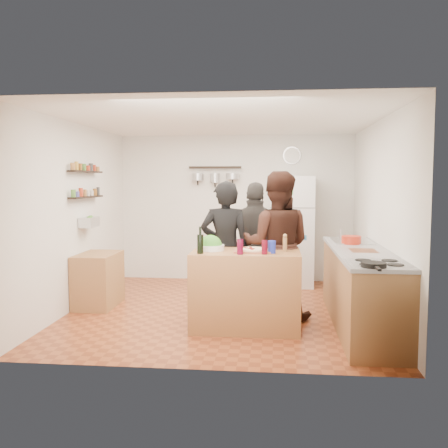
# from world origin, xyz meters

# --- Properties ---
(room_shell) EXTENTS (4.20, 4.20, 4.20)m
(room_shell) POSITION_xyz_m (0.00, 0.39, 1.25)
(room_shell) COLOR brown
(room_shell) RESTS_ON ground
(prep_island) EXTENTS (1.25, 0.72, 0.91)m
(prep_island) POSITION_xyz_m (0.34, -0.77, 0.46)
(prep_island) COLOR #995E38
(prep_island) RESTS_ON floor
(pizza_board) EXTENTS (0.42, 0.34, 0.02)m
(pizza_board) POSITION_xyz_m (0.42, -0.79, 0.92)
(pizza_board) COLOR brown
(pizza_board) RESTS_ON prep_island
(pizza) EXTENTS (0.34, 0.34, 0.02)m
(pizza) POSITION_xyz_m (0.42, -0.79, 0.94)
(pizza) COLOR beige
(pizza) RESTS_ON pizza_board
(salad_bowl) EXTENTS (0.33, 0.33, 0.07)m
(salad_bowl) POSITION_xyz_m (-0.08, -0.72, 0.94)
(salad_bowl) COLOR silver
(salad_bowl) RESTS_ON prep_island
(wine_bottle) EXTENTS (0.07, 0.07, 0.22)m
(wine_bottle) POSITION_xyz_m (-0.16, -0.99, 1.02)
(wine_bottle) COLOR black
(wine_bottle) RESTS_ON prep_island
(wine_glass_near) EXTENTS (0.07, 0.07, 0.17)m
(wine_glass_near) POSITION_xyz_m (0.29, -1.01, 0.99)
(wine_glass_near) COLOR #4F061E
(wine_glass_near) RESTS_ON prep_island
(wine_glass_far) EXTENTS (0.07, 0.07, 0.16)m
(wine_glass_far) POSITION_xyz_m (0.56, -0.97, 0.99)
(wine_glass_far) COLOR #520715
(wine_glass_far) RESTS_ON prep_island
(pepper_mill) EXTENTS (0.05, 0.05, 0.16)m
(pepper_mill) POSITION_xyz_m (0.79, -0.72, 0.99)
(pepper_mill) COLOR olive
(pepper_mill) RESTS_ON prep_island
(salt_canister) EXTENTS (0.09, 0.09, 0.14)m
(salt_canister) POSITION_xyz_m (0.64, -0.89, 0.98)
(salt_canister) COLOR navy
(salt_canister) RESTS_ON prep_island
(person_left) EXTENTS (0.65, 0.44, 1.73)m
(person_left) POSITION_xyz_m (0.05, -0.27, 0.86)
(person_left) COLOR black
(person_left) RESTS_ON floor
(person_center) EXTENTS (0.95, 0.77, 1.84)m
(person_center) POSITION_xyz_m (0.70, -0.27, 0.92)
(person_center) COLOR black
(person_center) RESTS_ON floor
(person_back) EXTENTS (1.04, 0.52, 1.71)m
(person_back) POSITION_xyz_m (0.43, 0.25, 0.85)
(person_back) COLOR #292624
(person_back) RESTS_ON floor
(counter_run) EXTENTS (0.63, 2.63, 0.90)m
(counter_run) POSITION_xyz_m (1.70, -0.55, 0.45)
(counter_run) COLOR #9E7042
(counter_run) RESTS_ON floor
(stove_top) EXTENTS (0.60, 0.62, 0.02)m
(stove_top) POSITION_xyz_m (1.70, -1.50, 0.91)
(stove_top) COLOR white
(stove_top) RESTS_ON counter_run
(skillet) EXTENTS (0.24, 0.24, 0.05)m
(skillet) POSITION_xyz_m (1.60, -1.75, 0.94)
(skillet) COLOR black
(skillet) RESTS_ON stove_top
(sink) EXTENTS (0.50, 0.80, 0.03)m
(sink) POSITION_xyz_m (1.70, 0.30, 0.92)
(sink) COLOR silver
(sink) RESTS_ON counter_run
(cutting_board) EXTENTS (0.30, 0.40, 0.02)m
(cutting_board) POSITION_xyz_m (1.70, -0.62, 0.91)
(cutting_board) COLOR brown
(cutting_board) RESTS_ON counter_run
(red_bowl) EXTENTS (0.25, 0.25, 0.10)m
(red_bowl) POSITION_xyz_m (1.65, -0.02, 0.97)
(red_bowl) COLOR red
(red_bowl) RESTS_ON counter_run
(fridge) EXTENTS (0.70, 0.68, 1.80)m
(fridge) POSITION_xyz_m (0.95, 1.75, 0.90)
(fridge) COLOR white
(fridge) RESTS_ON floor
(wall_clock) EXTENTS (0.30, 0.03, 0.30)m
(wall_clock) POSITION_xyz_m (0.95, 2.08, 2.15)
(wall_clock) COLOR silver
(wall_clock) RESTS_ON back_wall
(spice_shelf_lower) EXTENTS (0.12, 1.00, 0.02)m
(spice_shelf_lower) POSITION_xyz_m (-1.93, 0.20, 1.50)
(spice_shelf_lower) COLOR black
(spice_shelf_lower) RESTS_ON left_wall
(spice_shelf_upper) EXTENTS (0.12, 1.00, 0.02)m
(spice_shelf_upper) POSITION_xyz_m (-1.93, 0.20, 1.85)
(spice_shelf_upper) COLOR black
(spice_shelf_upper) RESTS_ON left_wall
(produce_basket) EXTENTS (0.18, 0.35, 0.14)m
(produce_basket) POSITION_xyz_m (-1.90, 0.20, 1.15)
(produce_basket) COLOR silver
(produce_basket) RESTS_ON left_wall
(side_table) EXTENTS (0.50, 0.80, 0.73)m
(side_table) POSITION_xyz_m (-1.74, 0.07, 0.36)
(side_table) COLOR #A56B45
(side_table) RESTS_ON floor
(pot_rack) EXTENTS (0.90, 0.04, 0.04)m
(pot_rack) POSITION_xyz_m (-0.35, 2.00, 1.95)
(pot_rack) COLOR black
(pot_rack) RESTS_ON back_wall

